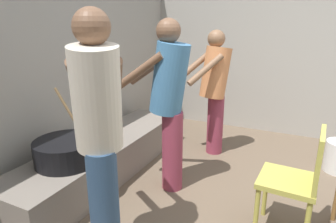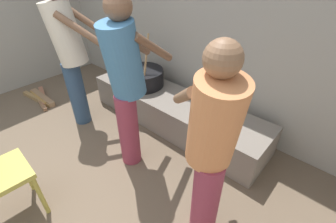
% 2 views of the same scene
% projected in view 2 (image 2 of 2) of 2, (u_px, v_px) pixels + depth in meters
% --- Properties ---
extents(block_enclosure_rear, '(5.09, 0.20, 2.27)m').
position_uv_depth(block_enclosure_rear, '(191.00, 24.00, 2.82)').
color(block_enclosure_rear, '#9E998E').
rests_on(block_enclosure_rear, ground_plane).
extents(hearth_ledge, '(2.38, 0.60, 0.39)m').
position_uv_depth(hearth_ledge, '(174.00, 111.00, 2.93)').
color(hearth_ledge, slate).
rests_on(hearth_ledge, ground_plane).
extents(cooking_pot_main, '(0.56, 0.56, 0.66)m').
position_uv_depth(cooking_pot_main, '(142.00, 77.00, 3.05)').
color(cooking_pot_main, black).
rests_on(cooking_pot_main, hearth_ledge).
extents(cook_in_cream_shirt, '(0.74, 0.67, 1.67)m').
position_uv_depth(cook_in_cream_shirt, '(69.00, 50.00, 2.56)').
color(cook_in_cream_shirt, navy).
rests_on(cook_in_cream_shirt, ground_plane).
extents(cook_in_blue_shirt, '(0.38, 0.70, 1.63)m').
position_uv_depth(cook_in_blue_shirt, '(126.00, 79.00, 2.02)').
color(cook_in_blue_shirt, '#8C3347').
rests_on(cook_in_blue_shirt, ground_plane).
extents(cook_in_orange_shirt, '(0.70, 0.66, 1.52)m').
position_uv_depth(cook_in_orange_shirt, '(211.00, 145.00, 1.44)').
color(cook_in_orange_shirt, '#8C3347').
rests_on(cook_in_orange_shirt, ground_plane).
extents(firewood_pile, '(0.71, 0.29, 0.08)m').
position_uv_depth(firewood_pile, '(41.00, 98.00, 3.51)').
color(firewood_pile, '#987547').
rests_on(firewood_pile, ground_plane).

